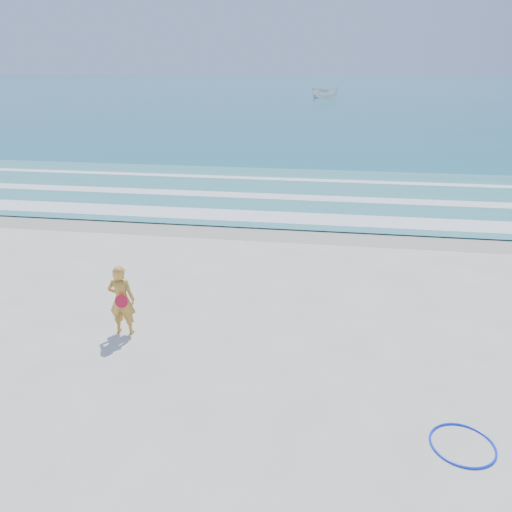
# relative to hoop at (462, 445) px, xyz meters

# --- Properties ---
(ground) EXTENTS (400.00, 400.00, 0.00)m
(ground) POSITION_rel_hoop_xyz_m (-4.20, 0.56, -0.02)
(ground) COLOR silver
(ground) RESTS_ON ground
(wet_sand) EXTENTS (400.00, 2.40, 0.00)m
(wet_sand) POSITION_rel_hoop_xyz_m (-4.20, 9.56, -0.02)
(wet_sand) COLOR #B2A893
(wet_sand) RESTS_ON ground
(ocean) EXTENTS (400.00, 190.00, 0.04)m
(ocean) POSITION_rel_hoop_xyz_m (-4.20, 105.56, 0.00)
(ocean) COLOR #19727F
(ocean) RESTS_ON ground
(shallow) EXTENTS (400.00, 10.00, 0.01)m
(shallow) POSITION_rel_hoop_xyz_m (-4.20, 14.56, 0.03)
(shallow) COLOR #59B7AD
(shallow) RESTS_ON ocean
(foam_near) EXTENTS (400.00, 1.40, 0.01)m
(foam_near) POSITION_rel_hoop_xyz_m (-4.20, 10.86, 0.04)
(foam_near) COLOR white
(foam_near) RESTS_ON shallow
(foam_mid) EXTENTS (400.00, 0.90, 0.01)m
(foam_mid) POSITION_rel_hoop_xyz_m (-4.20, 13.76, 0.04)
(foam_mid) COLOR white
(foam_mid) RESTS_ON shallow
(foam_far) EXTENTS (400.00, 0.60, 0.01)m
(foam_far) POSITION_rel_hoop_xyz_m (-4.20, 17.06, 0.04)
(foam_far) COLOR white
(foam_far) RESTS_ON shallow
(hoop) EXTENTS (1.02, 1.02, 0.03)m
(hoop) POSITION_rel_hoop_xyz_m (0.00, 0.00, 0.00)
(hoop) COLOR #0E2EFF
(hoop) RESTS_ON ground
(boat) EXTENTS (4.25, 2.05, 1.58)m
(boat) POSITION_rel_hoop_xyz_m (-3.96, 74.79, 0.81)
(boat) COLOR silver
(boat) RESTS_ON ocean
(woman) EXTENTS (0.56, 0.41, 1.49)m
(woman) POSITION_rel_hoop_xyz_m (-6.19, 2.36, 0.73)
(woman) COLOR gold
(woman) RESTS_ON ground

